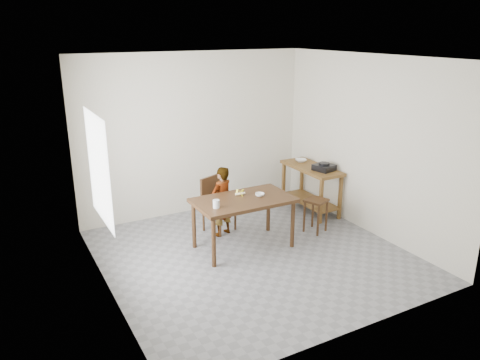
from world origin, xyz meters
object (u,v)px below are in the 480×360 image
dining_table (243,223)px  child (222,201)px  prep_counter (311,189)px  stool (315,215)px  dining_chair (219,205)px

dining_table → child: size_ratio=1.29×
prep_counter → dining_table: bearing=-157.9°
dining_table → stool: (1.26, -0.05, -0.11)m
prep_counter → dining_chair: bearing=179.9°
child → stool: (1.33, -0.59, -0.28)m
child → dining_chair: bearing=-122.2°
dining_table → dining_chair: dining_chair is taller
dining_table → prep_counter: (1.72, 0.70, 0.03)m
dining_table → prep_counter: size_ratio=1.17×
child → dining_table: bearing=78.7°
prep_counter → stool: size_ratio=2.25×
child → stool: child is taller
child → dining_chair: (0.04, 0.16, -0.12)m
prep_counter → child: (-1.80, -0.16, 0.14)m
dining_chair → stool: 1.51m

